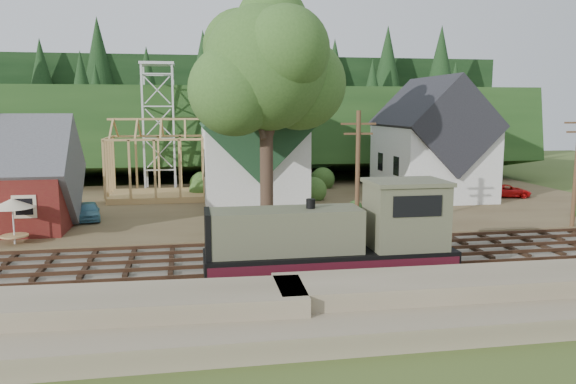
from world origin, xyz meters
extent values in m
plane|color=#384C1E|center=(0.00, 0.00, 0.00)|extent=(140.00, 140.00, 0.00)
cube|color=#7F7259|center=(0.00, -8.50, 0.00)|extent=(64.00, 5.00, 1.60)
cube|color=#726B5B|center=(0.00, 0.00, 0.08)|extent=(64.00, 11.00, 0.16)
cube|color=brown|center=(0.00, 18.00, 0.15)|extent=(64.00, 26.00, 0.30)
cube|color=#1E3F19|center=(0.00, 42.00, 0.00)|extent=(70.00, 28.96, 12.74)
cube|color=black|center=(0.00, 58.00, 0.00)|extent=(80.00, 20.00, 12.00)
cube|color=silver|center=(2.00, 20.00, 3.50)|extent=(8.00, 12.00, 6.40)
cube|color=#1A3B23|center=(2.00, 20.00, 6.70)|extent=(8.40, 12.96, 8.40)
cube|color=silver|center=(2.00, 14.00, 8.70)|extent=(2.40, 2.40, 4.00)
cone|color=#1A3B23|center=(2.00, 14.00, 12.00)|extent=(5.37, 5.37, 2.60)
cube|color=silver|center=(18.00, 19.00, 3.50)|extent=(8.00, 10.00, 6.40)
cube|color=black|center=(18.00, 19.00, 6.70)|extent=(8.40, 10.80, 8.40)
cube|color=tan|center=(-6.00, 22.00, 0.55)|extent=(8.00, 6.00, 0.50)
cube|color=tan|center=(-6.00, 22.00, 7.20)|extent=(8.00, 0.18, 0.18)
cube|color=silver|center=(-7.40, 26.60, 6.30)|extent=(0.18, 0.18, 12.00)
cube|color=silver|center=(-4.60, 26.60, 6.30)|extent=(0.18, 0.18, 12.00)
cube|color=silver|center=(-7.40, 29.40, 6.30)|extent=(0.18, 0.18, 12.00)
cube|color=silver|center=(-4.60, 29.40, 6.30)|extent=(0.18, 0.18, 12.00)
cube|color=silver|center=(-6.00, 28.00, 12.30)|extent=(3.20, 3.20, 0.25)
cylinder|color=#38281E|center=(2.00, 10.00, 4.30)|extent=(0.90, 0.90, 8.00)
sphere|color=#365B22|center=(2.00, 10.00, 10.80)|extent=(8.40, 8.40, 8.40)
sphere|color=#365B22|center=(4.50, 11.00, 9.80)|extent=(6.40, 6.40, 6.40)
sphere|color=#365B22|center=(-0.20, 9.20, 9.30)|extent=(6.00, 6.00, 6.00)
cylinder|color=#4C331E|center=(7.00, 5.20, 4.00)|extent=(0.28, 0.28, 8.00)
cube|color=#4C331E|center=(7.00, 5.20, 7.20)|extent=(2.20, 0.12, 0.12)
cube|color=#4C331E|center=(7.00, 5.20, 6.60)|extent=(1.80, 0.12, 0.12)
cylinder|color=#4C331E|center=(22.00, 5.20, 4.00)|extent=(0.28, 0.28, 8.00)
cube|color=black|center=(3.24, -3.00, 0.33)|extent=(11.55, 2.41, 0.34)
cube|color=black|center=(3.24, -3.00, 1.04)|extent=(11.55, 2.79, 1.06)
cube|color=brown|center=(1.12, -3.00, 2.58)|extent=(6.93, 2.21, 2.02)
cube|color=brown|center=(6.89, -3.00, 3.11)|extent=(3.46, 2.69, 3.08)
cube|color=brown|center=(6.89, -3.00, 4.70)|extent=(3.66, 2.89, 0.19)
cube|color=black|center=(6.89, -4.37, 3.78)|extent=(2.31, 0.06, 0.96)
cube|color=#3F0D18|center=(3.24, -4.41, 1.04)|extent=(11.55, 0.04, 0.67)
cube|color=#3F0D18|center=(3.24, -1.59, 1.04)|extent=(11.55, 0.04, 0.67)
cylinder|color=black|center=(2.27, -3.00, 3.68)|extent=(0.42, 0.42, 0.67)
imported|color=teal|center=(-10.30, 13.02, 0.94)|extent=(2.15, 3.96, 1.28)
imported|color=red|center=(24.61, 17.36, 0.85)|extent=(4.27, 2.61, 1.11)
cylinder|color=silver|center=(-13.32, 6.33, 1.51)|extent=(0.11, 0.11, 2.41)
cylinder|color=tan|center=(-13.32, 6.33, 0.79)|extent=(1.54, 1.54, 0.09)
cone|color=beige|center=(-13.32, 6.33, 2.71)|extent=(2.41, 2.41, 0.55)
camera|label=1|loc=(-3.12, -27.80, 8.16)|focal=35.00mm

